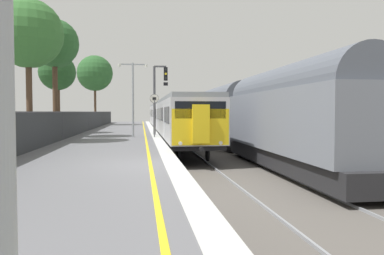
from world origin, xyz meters
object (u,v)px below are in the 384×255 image
(signal_gantry, at_px, (158,92))
(background_tree_centre, at_px, (95,74))
(freight_train_adjacent_track, at_px, (223,113))
(background_tree_left, at_px, (56,74))
(background_tree_back, at_px, (27,35))
(platform_lamp_mid, at_px, (133,93))
(background_tree_right, at_px, (55,46))
(speed_limit_sign, at_px, (154,110))
(commuter_train_at_platform, at_px, (169,116))

(signal_gantry, relative_size, background_tree_centre, 0.58)
(freight_train_adjacent_track, xyz_separation_m, background_tree_centre, (-12.56, 19.53, 4.95))
(background_tree_left, relative_size, background_tree_back, 0.79)
(signal_gantry, bearing_deg, background_tree_left, 160.21)
(platform_lamp_mid, xyz_separation_m, background_tree_right, (-5.11, 0.39, 3.12))
(speed_limit_sign, xyz_separation_m, background_tree_centre, (-6.71, 24.59, 4.72))
(freight_train_adjacent_track, height_order, speed_limit_sign, freight_train_adjacent_track)
(background_tree_right, bearing_deg, signal_gantry, 17.15)
(freight_train_adjacent_track, relative_size, background_tree_right, 5.38)
(signal_gantry, xyz_separation_m, background_tree_left, (-7.92, 2.85, 1.54))
(speed_limit_sign, bearing_deg, platform_lamp_mid, 169.27)
(background_tree_left, bearing_deg, commuter_train_at_platform, 34.26)
(commuter_train_at_platform, relative_size, background_tree_right, 5.26)
(signal_gantry, distance_m, speed_limit_sign, 3.13)
(freight_train_adjacent_track, distance_m, platform_lamp_mid, 8.83)
(commuter_train_at_platform, height_order, speed_limit_sign, speed_limit_sign)
(background_tree_right, bearing_deg, speed_limit_sign, -5.78)
(speed_limit_sign, bearing_deg, freight_train_adjacent_track, 40.89)
(freight_train_adjacent_track, xyz_separation_m, background_tree_back, (-12.99, -8.66, 4.38))
(background_tree_left, bearing_deg, speed_limit_sign, -36.75)
(signal_gantry, height_order, platform_lamp_mid, signal_gantry)
(background_tree_centre, height_order, background_tree_back, background_tree_centre)
(background_tree_centre, bearing_deg, commuter_train_at_platform, -55.71)
(commuter_train_at_platform, distance_m, freight_train_adjacent_track, 8.06)
(freight_train_adjacent_track, relative_size, background_tree_left, 6.71)
(freight_train_adjacent_track, bearing_deg, signal_gantry, -157.50)
(commuter_train_at_platform, height_order, freight_train_adjacent_track, freight_train_adjacent_track)
(commuter_train_at_platform, distance_m, platform_lamp_mid, 12.35)
(background_tree_left, height_order, background_tree_centre, background_tree_centre)
(background_tree_back, bearing_deg, background_tree_right, 81.94)
(background_tree_centre, xyz_separation_m, background_tree_right, (0.17, -23.93, -0.44))
(commuter_train_at_platform, relative_size, platform_lamp_mid, 8.24)
(freight_train_adjacent_track, relative_size, platform_lamp_mid, 8.43)
(speed_limit_sign, distance_m, background_tree_right, 7.84)
(signal_gantry, relative_size, speed_limit_sign, 1.77)
(signal_gantry, xyz_separation_m, speed_limit_sign, (-0.37, -2.79, -1.37))
(commuter_train_at_platform, height_order, background_tree_centre, background_tree_centre)
(background_tree_centre, xyz_separation_m, background_tree_back, (-0.44, -28.19, -0.58))
(speed_limit_sign, xyz_separation_m, background_tree_right, (-6.54, 0.66, 4.28))
(signal_gantry, bearing_deg, platform_lamp_mid, -125.55)
(signal_gantry, relative_size, background_tree_back, 0.64)
(commuter_train_at_platform, relative_size, background_tree_centre, 4.62)
(speed_limit_sign, bearing_deg, signal_gantry, 82.54)
(signal_gantry, distance_m, platform_lamp_mid, 3.11)
(platform_lamp_mid, bearing_deg, background_tree_left, 138.74)
(signal_gantry, height_order, background_tree_left, background_tree_left)
(background_tree_back, bearing_deg, background_tree_centre, 89.11)
(commuter_train_at_platform, xyz_separation_m, background_tree_centre, (-8.55, 12.55, 5.30))
(signal_gantry, xyz_separation_m, background_tree_right, (-6.91, -2.13, 2.90))
(freight_train_adjacent_track, height_order, background_tree_back, background_tree_back)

